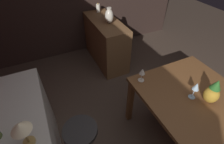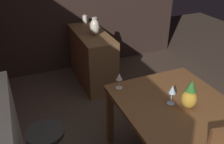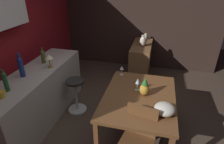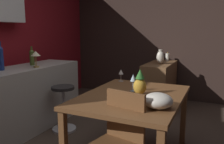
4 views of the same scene
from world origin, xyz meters
TOP-DOWN VIEW (x-y plane):
  - wall_side_right at (2.55, 0.30)m, footprint 0.10×4.40m
  - dining_table at (-0.08, -0.23)m, footprint 1.33×0.99m
  - kitchen_counter at (-0.07, 1.44)m, footprint 2.10×0.60m
  - sideboard_cabinet at (1.91, -0.05)m, footprint 1.10×0.44m
  - chair_near_window at (-0.62, -0.29)m, footprint 0.47×0.47m
  - bar_stool at (0.26, 0.92)m, footprint 0.34×0.34m
  - wine_glass_left at (0.06, -0.18)m, footprint 0.06×0.06m
  - wine_glass_right at (0.48, 0.14)m, footprint 0.07×0.07m
  - pineapple_centerpiece at (-0.04, -0.29)m, footprint 0.14×0.14m
  - fruit_bowl at (-0.39, -0.57)m, footprint 0.25×0.25m
  - wine_bottle_olive at (0.29, 1.48)m, footprint 0.07×0.07m
  - wine_bottle_cobalt at (-0.23, 1.51)m, footprint 0.08×0.08m
  - counter_lamp at (0.15, 1.27)m, footprint 0.13×0.13m
  - pillar_candle_tall at (2.33, -0.09)m, footprint 0.07×0.07m
  - vase_ceramic_ivory at (1.79, -0.08)m, footprint 0.14×0.14m

SIDE VIEW (x-z plane):
  - bar_stool at x=0.26m, z-range 0.02..0.66m
  - sideboard_cabinet at x=1.91m, z-range 0.00..0.82m
  - kitchen_counter at x=-0.07m, z-range 0.00..0.90m
  - chair_near_window at x=-0.62m, z-range 0.04..0.93m
  - dining_table at x=-0.08m, z-range 0.29..1.03m
  - fruit_bowl at x=-0.39m, z-range 0.74..0.87m
  - pineapple_centerpiece at x=-0.04m, z-range 0.72..0.99m
  - wine_glass_right at x=0.48m, z-range 0.78..0.94m
  - wine_glass_left at x=0.06m, z-range 0.79..0.98m
  - pillar_candle_tall at x=2.33m, z-range 0.81..0.98m
  - vase_ceramic_ivory at x=1.79m, z-range 0.81..1.07m
  - wine_bottle_olive at x=0.29m, z-range 0.89..1.17m
  - wine_bottle_cobalt at x=-0.23m, z-range 0.89..1.26m
  - counter_lamp at x=0.15m, z-range 0.96..1.19m
  - wall_side_right at x=2.55m, z-range 0.00..2.60m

